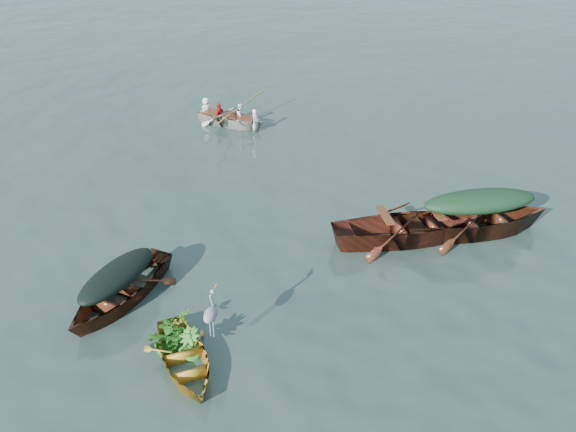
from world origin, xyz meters
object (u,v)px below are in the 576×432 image
Objects in this scene: open_wooden_boat at (407,241)px; heron at (211,321)px; green_tarp_boat at (474,234)px; rowed_boat at (231,126)px; dark_covered_boat at (122,301)px; yellow_dinghy at (185,366)px.

open_wooden_boat is 5.71m from heron.
rowed_boat is (-8.23, 5.35, 0.00)m from green_tarp_boat.
open_wooden_boat is at bearing 90.00° from green_tarp_boat.
dark_covered_boat is at bearing 97.22° from green_tarp_boat.
green_tarp_boat is (4.98, 5.91, 0.00)m from yellow_dinghy.
heron is (-3.03, -4.77, 0.81)m from open_wooden_boat.
green_tarp_boat is (6.98, 4.55, 0.00)m from dark_covered_boat.
yellow_dinghy is at bearing 114.03° from green_tarp_boat.
green_tarp_boat is at bearing 10.57° from yellow_dinghy.
heron is (2.40, -0.97, 0.81)m from dark_covered_boat.
dark_covered_boat is 0.74× the size of open_wooden_boat.
rowed_boat is at bearing 31.15° from green_tarp_boat.
dark_covered_boat is 2.71m from heron.
green_tarp_boat is 7.22m from heron.
yellow_dinghy is 2.93× the size of heron.
heron is (3.64, -10.87, 0.81)m from rowed_boat.
yellow_dinghy is at bearing -152.67° from rowed_boat.
rowed_boat is at bearing 69.23° from heron.
green_tarp_boat is 1.39× the size of rowed_boat.
green_tarp_boat is 5.52× the size of heron.
green_tarp_boat is 1.01× the size of open_wooden_boat.
open_wooden_boat reaches higher than rowed_boat.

